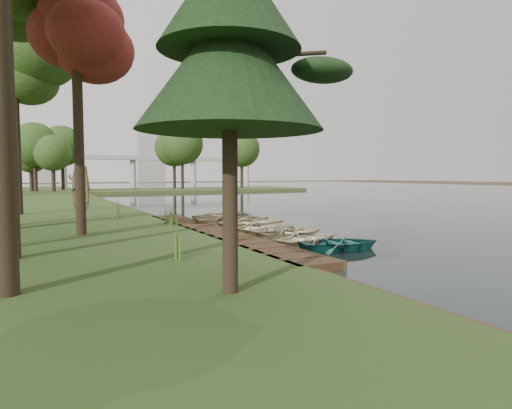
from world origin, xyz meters
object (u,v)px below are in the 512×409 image
pine_tree (229,28)px  boardwalk (214,234)px  rowboat_2 (292,231)px  stored_rowboat (83,215)px  rowboat_0 (340,241)px  rowboat_1 (310,237)px

pine_tree → boardwalk: bearing=69.9°
rowboat_2 → pine_tree: pine_tree is taller
rowboat_2 → stored_rowboat: size_ratio=1.09×
rowboat_0 → pine_tree: pine_tree is taller
rowboat_0 → pine_tree: 9.08m
boardwalk → rowboat_1: bearing=-60.3°
rowboat_2 → stored_rowboat: (-7.30, 9.26, 0.22)m
boardwalk → rowboat_1: (2.30, -4.04, 0.21)m
rowboat_0 → rowboat_1: rowboat_0 is taller
boardwalk → stored_rowboat: size_ratio=5.50×
rowboat_1 → pine_tree: pine_tree is taller
rowboat_0 → stored_rowboat: size_ratio=1.03×
boardwalk → stored_rowboat: (-4.65, 6.99, 0.45)m
rowboat_0 → boardwalk: bearing=39.3°
stored_rowboat → pine_tree: bearing=-142.4°
rowboat_0 → rowboat_2: 3.09m
stored_rowboat → rowboat_0: bearing=-115.8°
boardwalk → stored_rowboat: stored_rowboat is taller
rowboat_1 → stored_rowboat: bearing=20.5°
rowboat_0 → rowboat_2: bearing=13.7°
rowboat_0 → stored_rowboat: 14.38m
boardwalk → rowboat_2: rowboat_2 is taller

